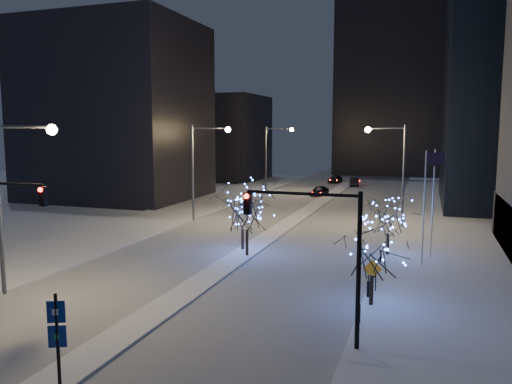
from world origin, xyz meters
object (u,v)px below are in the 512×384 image
at_px(street_lamp_east, 394,162).
at_px(construction_sign, 372,272).
at_px(holiday_tree_median_far, 243,214).
at_px(street_lamp_w_near, 12,184).
at_px(holiday_tree_plaza_far, 389,217).
at_px(holiday_tree_median_near, 247,207).
at_px(car_near, 320,191).
at_px(street_lamp_w_mid, 202,159).
at_px(car_mid, 354,182).
at_px(car_far, 335,179).
at_px(street_lamp_w_far, 273,150).
at_px(traffic_signal_east, 323,241).
at_px(holiday_tree_plaza_near, 373,249).
at_px(wayfinding_sign, 57,331).

relative_size(street_lamp_east, construction_sign, 5.30).
bearing_deg(holiday_tree_median_far, street_lamp_w_near, -120.40).
bearing_deg(holiday_tree_plaza_far, holiday_tree_median_far, -169.83).
xyz_separation_m(street_lamp_east, holiday_tree_median_near, (-9.58, -15.35, -2.63)).
height_order(street_lamp_east, car_near, street_lamp_east).
height_order(street_lamp_w_mid, holiday_tree_median_far, street_lamp_w_mid).
bearing_deg(car_mid, holiday_tree_median_near, 83.49).
bearing_deg(holiday_tree_median_far, car_near, 91.65).
distance_m(street_lamp_east, car_far, 42.03).
bearing_deg(car_near, holiday_tree_plaza_far, -61.97).
height_order(holiday_tree_median_near, construction_sign, holiday_tree_median_near).
bearing_deg(car_near, car_mid, 86.43).
relative_size(street_lamp_w_near, street_lamp_east, 1.00).
bearing_deg(holiday_tree_median_near, car_mid, 88.88).
distance_m(street_lamp_w_far, holiday_tree_median_near, 38.62).
height_order(street_lamp_east, car_mid, street_lamp_east).
bearing_deg(street_lamp_w_mid, holiday_tree_median_far, -51.53).
bearing_deg(holiday_tree_median_near, construction_sign, -29.27).
bearing_deg(car_far, car_mid, -36.83).
bearing_deg(car_far, traffic_signal_east, -73.35).
bearing_deg(holiday_tree_median_far, holiday_tree_plaza_near, -41.15).
xyz_separation_m(street_lamp_w_mid, car_far, (6.49, 42.70, -5.85)).
relative_size(holiday_tree_median_far, holiday_tree_plaza_near, 0.88).
bearing_deg(car_far, street_lamp_east, -65.24).
distance_m(street_lamp_east, holiday_tree_plaza_far, 12.14).
bearing_deg(street_lamp_w_far, construction_sign, -65.82).
bearing_deg(traffic_signal_east, street_lamp_w_mid, 124.51).
relative_size(street_lamp_w_far, car_mid, 2.36).
distance_m(traffic_signal_east, construction_sign, 8.97).
bearing_deg(wayfinding_sign, car_far, 67.27).
xyz_separation_m(street_lamp_w_far, holiday_tree_median_far, (8.44, -35.62, -3.57)).
height_order(street_lamp_east, construction_sign, street_lamp_east).
bearing_deg(car_far, street_lamp_w_mid, -91.40).
xyz_separation_m(street_lamp_w_far, street_lamp_east, (19.02, -22.00, -0.05)).
bearing_deg(car_far, street_lamp_w_near, -88.23).
bearing_deg(holiday_tree_median_near, street_lamp_east, 58.03).
distance_m(street_lamp_w_mid, street_lamp_east, 19.26).
bearing_deg(holiday_tree_plaza_near, car_near, 105.16).
distance_m(street_lamp_east, holiday_tree_plaza_near, 23.46).
relative_size(car_far, holiday_tree_plaza_near, 0.94).
xyz_separation_m(street_lamp_w_near, wayfinding_sign, (9.43, -7.71, -4.26)).
xyz_separation_m(holiday_tree_plaza_near, construction_sign, (-0.20, 2.39, -1.91)).
xyz_separation_m(holiday_tree_median_near, holiday_tree_median_far, (-1.00, 1.73, -0.90)).
xyz_separation_m(car_mid, construction_sign, (8.80, -56.72, 0.59)).
relative_size(traffic_signal_east, wayfinding_sign, 1.92).
xyz_separation_m(holiday_tree_plaza_far, construction_sign, (-0.20, -9.20, -1.74)).
bearing_deg(holiday_tree_median_far, street_lamp_w_far, 103.33).
relative_size(street_lamp_w_mid, traffic_signal_east, 1.43).
xyz_separation_m(street_lamp_w_far, holiday_tree_median_near, (9.44, -37.35, -2.67)).
height_order(street_lamp_w_near, street_lamp_east, same).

